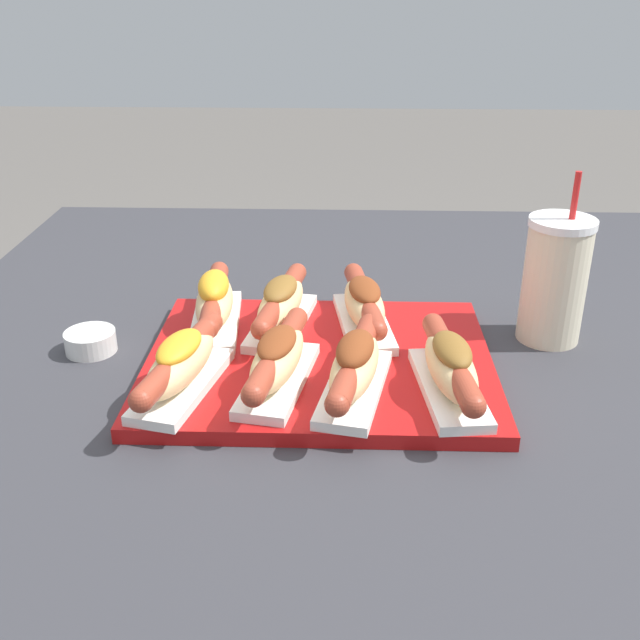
% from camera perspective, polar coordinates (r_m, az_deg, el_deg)
% --- Properties ---
extents(patio_table, '(1.20, 1.10, 0.72)m').
position_cam_1_polar(patio_table, '(1.24, 2.19, -15.84)').
color(patio_table, '#333338').
rests_on(patio_table, ground_plane).
extents(serving_tray, '(0.42, 0.34, 0.02)m').
position_cam_1_polar(serving_tray, '(0.93, -0.04, -3.27)').
color(serving_tray, '#B71414').
rests_on(serving_tray, patio_table).
extents(hot_dog_0, '(0.10, 0.21, 0.07)m').
position_cam_1_polar(hot_dog_0, '(0.85, -10.57, -3.31)').
color(hot_dog_0, white).
rests_on(hot_dog_0, serving_tray).
extents(hot_dog_1, '(0.09, 0.21, 0.06)m').
position_cam_1_polar(hot_dog_1, '(0.85, -3.26, -3.01)').
color(hot_dog_1, white).
rests_on(hot_dog_1, serving_tray).
extents(hot_dog_2, '(0.09, 0.21, 0.07)m').
position_cam_1_polar(hot_dog_2, '(0.83, 2.65, -3.57)').
color(hot_dog_2, white).
rests_on(hot_dog_2, serving_tray).
extents(hot_dog_3, '(0.08, 0.21, 0.07)m').
position_cam_1_polar(hot_dog_3, '(0.84, 9.92, -3.56)').
color(hot_dog_3, white).
rests_on(hot_dog_3, serving_tray).
extents(hot_dog_4, '(0.07, 0.21, 0.07)m').
position_cam_1_polar(hot_dog_4, '(1.00, -8.03, 1.38)').
color(hot_dog_4, white).
rests_on(hot_dog_4, serving_tray).
extents(hot_dog_5, '(0.09, 0.21, 0.07)m').
position_cam_1_polar(hot_dog_5, '(0.98, -3.00, 1.21)').
color(hot_dog_5, white).
rests_on(hot_dog_5, serving_tray).
extents(hot_dog_6, '(0.08, 0.21, 0.06)m').
position_cam_1_polar(hot_dog_6, '(0.98, 3.38, 1.16)').
color(hot_dog_6, white).
rests_on(hot_dog_6, serving_tray).
extents(sauce_bowl, '(0.07, 0.07, 0.03)m').
position_cam_1_polar(sauce_bowl, '(1.01, -17.09, -1.49)').
color(sauce_bowl, silver).
rests_on(sauce_bowl, patio_table).
extents(drink_cup, '(0.09, 0.09, 0.23)m').
position_cam_1_polar(drink_cup, '(1.02, 17.45, 2.93)').
color(drink_cup, beige).
rests_on(drink_cup, patio_table).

